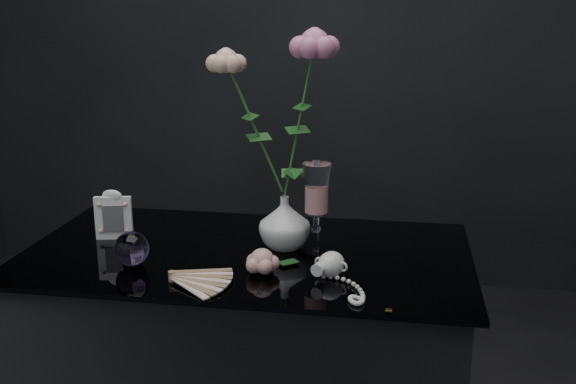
% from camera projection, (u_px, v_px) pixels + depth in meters
% --- Properties ---
extents(vase, '(0.15, 0.15, 0.13)m').
position_uv_depth(vase, '(285.00, 223.00, 1.60)').
color(vase, white).
rests_on(vase, table).
extents(wine_glass, '(0.08, 0.08, 0.22)m').
position_uv_depth(wine_glass, '(316.00, 210.00, 1.55)').
color(wine_glass, white).
rests_on(wine_glass, table).
extents(picture_frame, '(0.11, 0.09, 0.13)m').
position_uv_depth(picture_frame, '(113.00, 214.00, 1.66)').
color(picture_frame, white).
rests_on(picture_frame, table).
extents(paperweight, '(0.09, 0.09, 0.08)m').
position_uv_depth(paperweight, '(131.00, 249.00, 1.50)').
color(paperweight, '#8C6DB1').
rests_on(paperweight, table).
extents(paper_fan, '(0.30, 0.26, 0.03)m').
position_uv_depth(paper_fan, '(172.00, 275.00, 1.42)').
color(paper_fan, beige).
rests_on(paper_fan, table).
extents(loose_rose, '(0.15, 0.18, 0.06)m').
position_uv_depth(loose_rose, '(262.00, 261.00, 1.46)').
color(loose_rose, '#D7998B').
rests_on(loose_rose, table).
extents(pearl_jar, '(0.25, 0.26, 0.06)m').
position_uv_depth(pearl_jar, '(331.00, 263.00, 1.44)').
color(pearl_jar, silver).
rests_on(pearl_jar, table).
extents(roses, '(0.28, 0.13, 0.44)m').
position_uv_depth(roses, '(279.00, 108.00, 1.53)').
color(roses, '#F8B99B').
rests_on(roses, vase).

